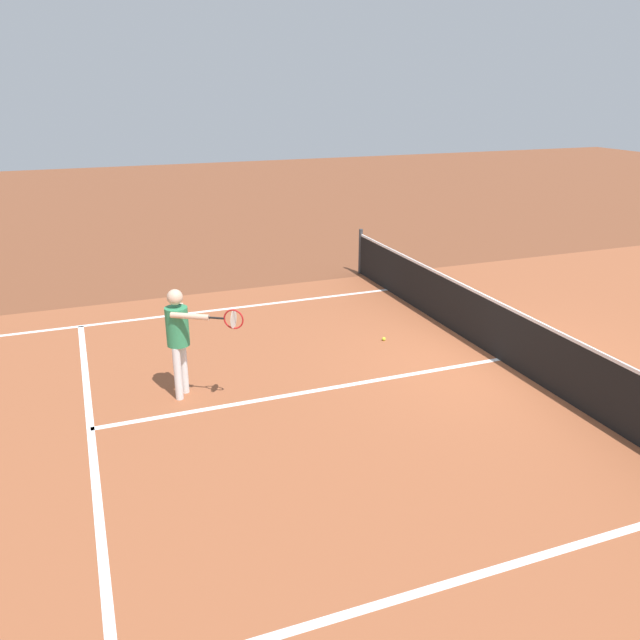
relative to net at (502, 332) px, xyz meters
The scene contains 8 objects.
ground_plane 0.49m from the net, ahead, with size 60.00×60.00×0.00m, color brown.
court_surface_inbounds 0.49m from the net, ahead, with size 10.62×24.40×0.00m, color #9E5433.
line_sideline_left 7.24m from the net, 124.66° to the right, with size 0.10×11.89×0.01m, color white.
line_service_near 6.42m from the net, 90.00° to the right, with size 8.22×0.10×0.01m, color white.
line_center_service 3.24m from the net, 90.00° to the right, with size 0.10×6.40×0.01m, color white.
net is the anchor object (origin of this frame).
player_near 5.13m from the net, 96.00° to the right, with size 0.91×0.95×1.62m.
tennis_ball_near_net 2.06m from the net, 135.49° to the right, with size 0.07×0.07×0.07m, color #CCE033.
Camera 1 is at (8.04, -6.25, 4.26)m, focal length 36.16 mm.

